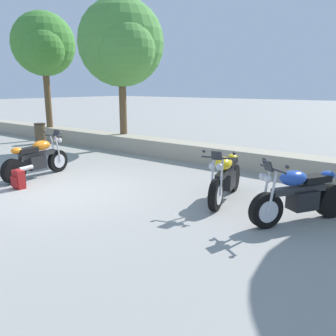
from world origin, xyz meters
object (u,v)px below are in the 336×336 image
Objects in this scene: rider_backpack at (18,178)px; leafy_tree_mid_left at (122,44)px; motorcycle_orange_near_left at (37,159)px; motorcycle_blue_far_right at (299,196)px; motorcycle_yellow_centre at (225,178)px; trash_bin at (40,133)px; leafy_tree_far_left at (44,45)px.

rider_backpack is 0.09× the size of leafy_tree_mid_left.
motorcycle_orange_near_left is 0.41× the size of leafy_tree_mid_left.
motorcycle_blue_far_right is 0.37× the size of leafy_tree_mid_left.
motorcycle_yellow_centre reaches higher than rider_backpack.
leafy_tree_mid_left is 5.80× the size of trash_bin.
leafy_tree_mid_left reaches higher than rider_backpack.
leafy_tree_mid_left reaches higher than motorcycle_orange_near_left.
trash_bin is (0.68, -0.93, -3.65)m from leafy_tree_far_left.
trash_bin is at bearing 169.27° from motorcycle_blue_far_right.
motorcycle_orange_near_left is 0.41× the size of leafy_tree_far_left.
motorcycle_yellow_centre is 2.37× the size of trash_bin.
leafy_tree_mid_left reaches higher than motorcycle_yellow_centre.
leafy_tree_mid_left is 5.20m from trash_bin.
rider_backpack is at bearing -36.47° from trash_bin.
leafy_tree_mid_left reaches higher than trash_bin.
trash_bin is at bearing -54.06° from leafy_tree_far_left.
motorcycle_yellow_centre is (4.87, 1.36, 0.00)m from motorcycle_orange_near_left.
motorcycle_blue_far_right is 11.68m from trash_bin.
leafy_tree_mid_left is (-1.90, 5.45, 3.62)m from rider_backpack.
motorcycle_orange_near_left is at bearing -32.97° from trash_bin.
motorcycle_orange_near_left is 7.87m from leafy_tree_far_left.
motorcycle_orange_near_left and motorcycle_blue_far_right have the same top height.
motorcycle_blue_far_right is at bearing 18.20° from rider_backpack.
motorcycle_blue_far_right is at bearing -24.22° from leafy_tree_mid_left.
rider_backpack is (0.61, -0.90, -0.24)m from motorcycle_orange_near_left.
rider_backpack is 8.90m from leafy_tree_far_left.
trash_bin is at bearing 143.53° from rider_backpack.
motorcycle_orange_near_left is at bearing 124.07° from rider_backpack.
rider_backpack is at bearing -38.96° from leafy_tree_far_left.
leafy_tree_far_left reaches higher than motorcycle_yellow_centre.
motorcycle_yellow_centre is 4.83m from rider_backpack.
motorcycle_yellow_centre is at bearing -27.44° from leafy_tree_mid_left.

